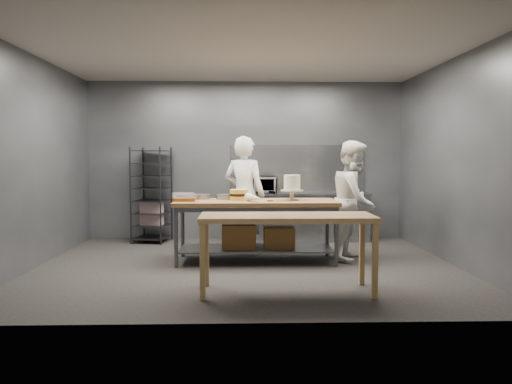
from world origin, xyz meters
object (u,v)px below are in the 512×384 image
frosted_cake_stand (292,185)px  microwave (262,185)px  chef_behind (244,195)px  work_table (256,224)px  chef_right (354,200)px  speed_rack (152,196)px  layer_cake (239,195)px  near_counter (287,222)px

frosted_cake_stand → microwave: bearing=101.3°
chef_behind → frosted_cake_stand: bearing=163.1°
work_table → frosted_cake_stand: frosted_cake_stand is taller
chef_right → microwave: size_ratio=3.34×
work_table → speed_rack: 2.62m
chef_behind → frosted_cake_stand: (0.71, -0.62, 0.20)m
layer_cake → speed_rack: bearing=133.1°
speed_rack → chef_behind: size_ratio=0.92×
microwave → layer_cake: microwave is taller
frosted_cake_stand → speed_rack: bearing=143.4°
work_table → frosted_cake_stand: size_ratio=6.34×
near_counter → layer_cake: bearing=107.6°
near_counter → frosted_cake_stand: frosted_cake_stand is taller
chef_behind → chef_right: size_ratio=1.05×
work_table → frosted_cake_stand: (0.54, 0.01, 0.58)m
speed_rack → chef_behind: (1.70, -1.17, 0.10)m
near_counter → speed_rack: speed_rack is taller
chef_right → frosted_cake_stand: 1.01m
near_counter → chef_behind: 2.38m
speed_rack → work_table: bearing=-43.9°
work_table → near_counter: work_table is taller
chef_right → frosted_cake_stand: (-0.97, -0.13, 0.25)m
work_table → microwave: microwave is taller
work_table → microwave: size_ratio=4.43×
layer_cake → microwave: bearing=77.0°
near_counter → frosted_cake_stand: (0.23, 1.71, 0.34)m
near_counter → chef_behind: size_ratio=1.05×
work_table → chef_behind: 0.76m
speed_rack → chef_right: chef_right is taller
speed_rack → chef_right: bearing=-26.2°
near_counter → chef_right: size_ratio=1.10×
near_counter → speed_rack: bearing=121.9°
microwave → frosted_cake_stand: frosted_cake_stand is taller
frosted_cake_stand → layer_cake: frosted_cake_stand is taller
chef_behind → chef_right: (1.68, -0.49, -0.04)m
speed_rack → frosted_cake_stand: speed_rack is taller
work_table → layer_cake: size_ratio=8.72×
work_table → chef_behind: bearing=105.0°
speed_rack → chef_right: size_ratio=0.97×
near_counter → microwave: microwave is taller
frosted_cake_stand → near_counter: bearing=-97.6°
near_counter → speed_rack: size_ratio=1.14×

